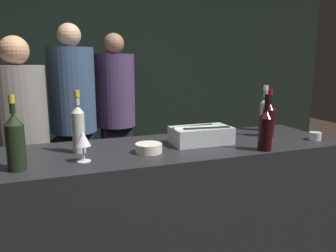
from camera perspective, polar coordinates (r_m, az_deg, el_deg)
name	(u,v)px	position (r m, az deg, el deg)	size (l,w,h in m)	color
wall_back_chalkboard	(106,69)	(4.10, -10.81, 9.66)	(6.40, 0.06, 2.80)	black
bar_counter	(170,220)	(2.19, 0.32, -16.05)	(2.21, 0.68, 0.98)	black
ice_bin_with_bottles	(200,134)	(2.07, 5.65, -1.40)	(0.38, 0.21, 0.12)	#B7BABF
bowl_white	(149,148)	(1.87, -3.38, -3.81)	(0.15, 0.15, 0.05)	silver
wine_glass	(83,140)	(1.73, -14.61, -2.30)	(0.08, 0.08, 0.16)	silver
candle_votive	(315,136)	(2.38, 24.23, -1.60)	(0.08, 0.08, 0.05)	silver
red_wine_bottle_tall	(269,118)	(2.36, 17.15, 1.35)	(0.08, 0.08, 0.33)	black
red_wine_bottle_black_foil	(265,128)	(1.98, 16.62, -0.40)	(0.08, 0.08, 0.33)	black
rose_wine_bottle	(78,127)	(1.91, -15.33, -0.17)	(0.07, 0.07, 0.35)	#B2B7AD
champagne_bottle	(15,141)	(1.70, -25.05, -2.37)	(0.09, 0.09, 0.36)	black
white_wine_bottle	(265,112)	(2.56, 16.46, 2.43)	(0.07, 0.07, 0.34)	#9EA899
person_in_hoodie	(22,138)	(2.71, -24.13, -1.89)	(0.40, 0.40, 1.68)	black
person_blond_tee	(73,114)	(3.16, -16.16, 2.00)	(0.41, 0.41, 1.83)	black
person_grey_polo	(116,110)	(3.50, -9.09, 2.69)	(0.41, 0.41, 1.78)	black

